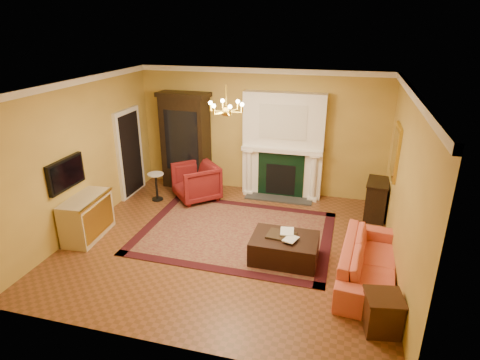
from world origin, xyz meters
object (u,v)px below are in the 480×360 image
at_px(end_table, 382,314).
at_px(coral_sofa, 370,256).
at_px(china_cabinet, 186,143).
at_px(wingback_armchair, 196,180).
at_px(console_table, 376,200).
at_px(pedestal_table, 156,185).
at_px(commode, 87,217).
at_px(leather_ottoman, 284,248).

bearing_deg(end_table, coral_sofa, 97.05).
bearing_deg(china_cabinet, coral_sofa, -28.47).
bearing_deg(china_cabinet, wingback_armchair, -48.34).
bearing_deg(china_cabinet, end_table, -36.76).
distance_m(wingback_armchair, console_table, 4.09).
xyz_separation_m(wingback_armchair, pedestal_table, (-0.89, -0.30, -0.09)).
xyz_separation_m(pedestal_table, commode, (-0.53, -1.95, 0.03)).
xyz_separation_m(pedestal_table, coral_sofa, (4.78, -1.99, 0.04)).
xyz_separation_m(wingback_armchair, commode, (-1.42, -2.25, -0.06)).
distance_m(china_cabinet, end_table, 6.26).
xyz_separation_m(china_cabinet, commode, (-0.90, -2.98, -0.73)).
xyz_separation_m(coral_sofa, console_table, (0.21, 2.39, -0.03)).
bearing_deg(console_table, china_cabinet, 178.98).
height_order(china_cabinet, commode, china_cabinet).
relative_size(end_table, leather_ottoman, 0.46).
bearing_deg(console_table, coral_sofa, -88.27).
relative_size(coral_sofa, console_table, 2.72).
bearing_deg(pedestal_table, leather_ottoman, -27.98).
distance_m(china_cabinet, pedestal_table, 1.33).
bearing_deg(end_table, console_table, 89.04).
distance_m(commode, console_table, 5.99).
distance_m(wingback_armchair, commode, 2.66).
bearing_deg(wingback_armchair, coral_sofa, 16.63).
distance_m(china_cabinet, commode, 3.19).
bearing_deg(commode, pedestal_table, 70.65).
height_order(coral_sofa, leather_ottoman, coral_sofa).
relative_size(wingback_armchair, end_table, 1.81).
distance_m(commode, coral_sofa, 5.30).
relative_size(commode, coral_sofa, 0.51).
relative_size(china_cabinet, wingback_armchair, 2.40).
distance_m(end_table, console_table, 3.58).
relative_size(end_table, console_table, 0.66).
xyz_separation_m(wingback_armchair, leather_ottoman, (2.46, -2.08, -0.25)).
bearing_deg(pedestal_table, console_table, 4.60).
bearing_deg(leather_ottoman, console_table, 53.43).
height_order(china_cabinet, end_table, china_cabinet).
height_order(commode, leather_ottoman, commode).
bearing_deg(console_table, leather_ottoman, -120.17).
xyz_separation_m(commode, console_table, (5.51, 2.35, -0.02)).
bearing_deg(leather_ottoman, commode, -177.19).
distance_m(coral_sofa, end_table, 1.20).
relative_size(commode, end_table, 2.13).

